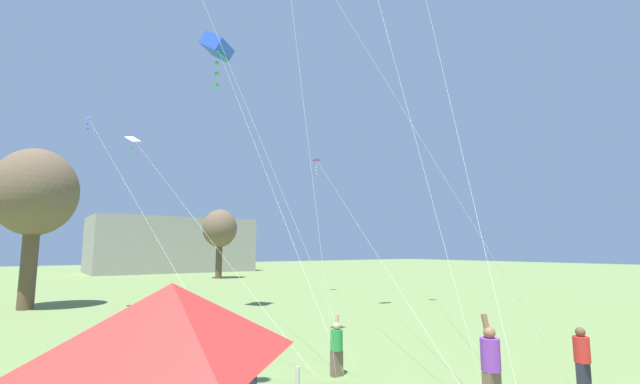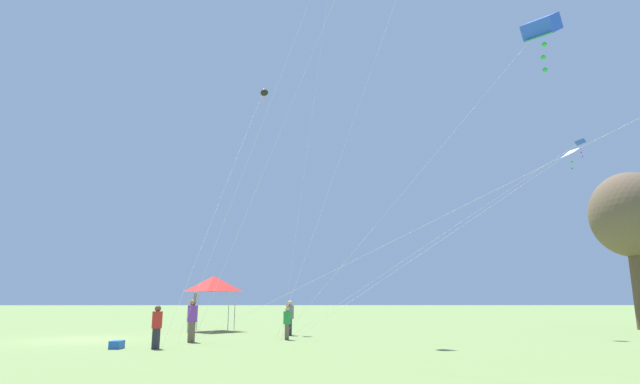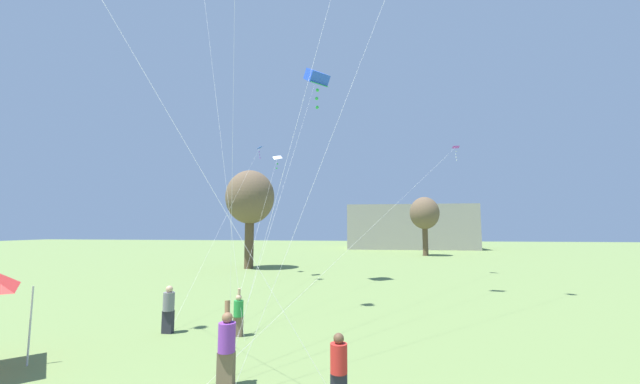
% 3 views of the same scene
% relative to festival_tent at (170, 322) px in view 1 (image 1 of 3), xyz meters
% --- Properties ---
extents(distant_building, '(23.83, 12.22, 8.40)m').
position_rel_festival_tent_xyz_m(distant_building, '(18.54, 64.73, 1.50)').
color(distant_building, gray).
rests_on(distant_building, ground).
extents(tree_far_right, '(4.21, 4.21, 8.50)m').
position_rel_festival_tent_xyz_m(tree_far_right, '(18.79, 45.34, 3.34)').
color(tree_far_right, brown).
rests_on(tree_far_right, ground).
extents(tree_far_left, '(4.83, 4.83, 9.76)m').
position_rel_festival_tent_xyz_m(tree_far_left, '(-0.98, 25.99, 4.23)').
color(tree_far_left, brown).
rests_on(tree_far_left, ground).
extents(festival_tent, '(2.50, 2.50, 3.16)m').
position_rel_festival_tent_xyz_m(festival_tent, '(0.00, 0.00, 0.00)').
color(festival_tent, '#B7B7BC').
rests_on(festival_tent, ground).
extents(person_grey_shirt, '(0.42, 0.42, 1.76)m').
position_rel_festival_tent_xyz_m(person_grey_shirt, '(3.32, 4.68, -1.75)').
color(person_grey_shirt, '#282833').
rests_on(person_grey_shirt, ground).
extents(person_red_shirt, '(0.38, 0.38, 1.61)m').
position_rel_festival_tent_xyz_m(person_red_shirt, '(10.22, -0.06, -1.83)').
color(person_red_shirt, '#282833').
rests_on(person_red_shirt, ground).
extents(person_purple_shirt, '(0.43, 0.43, 2.11)m').
position_rel_festival_tent_xyz_m(person_purple_shirt, '(7.34, 0.59, -1.68)').
color(person_purple_shirt, brown).
rests_on(person_purple_shirt, ground).
extents(person_green_shirt, '(0.35, 0.35, 1.71)m').
position_rel_festival_tent_xyz_m(person_green_shirt, '(6.09, 4.69, -1.87)').
color(person_green_shirt, brown).
rests_on(person_green_shirt, ground).
extents(kite_blue_delta_0, '(2.47, 17.61, 11.36)m').
position_rel_festival_tent_xyz_m(kite_blue_delta_0, '(1.22, 21.69, 8.19)').
color(kite_blue_delta_0, silver).
rests_on(kite_blue_delta_0, ground).
extents(kite_purple_delta_1, '(12.05, 23.52, 11.16)m').
position_rel_festival_tent_xyz_m(kite_purple_delta_1, '(18.11, 22.96, 7.93)').
color(kite_purple_delta_1, silver).
rests_on(kite_purple_delta_1, ground).
extents(kite_white_delta_4, '(2.67, 15.61, 10.20)m').
position_rel_festival_tent_xyz_m(kite_white_delta_4, '(3.35, 20.10, 7.06)').
color(kite_white_delta_4, silver).
rests_on(kite_white_delta_4, ground).
extents(kite_blue_box_8, '(2.16, 14.15, 16.10)m').
position_rel_festival_tent_xyz_m(kite_blue_box_8, '(7.08, 17.44, 12.59)').
color(kite_blue_box_8, silver).
rests_on(kite_blue_box_8, ground).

